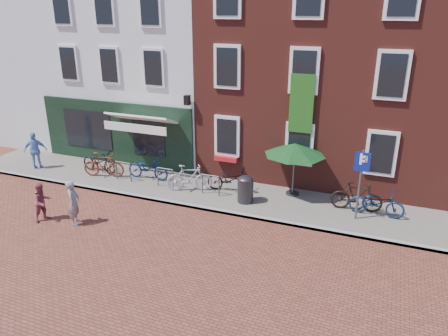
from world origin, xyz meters
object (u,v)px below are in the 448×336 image
at_px(parking_sign, 361,173).
at_px(bicycle_1, 104,165).
at_px(bicycle_2, 148,168).
at_px(bicycle_3, 189,178).
at_px(cafe_person, 35,150).
at_px(woman, 74,203).
at_px(bicycle_5, 357,196).
at_px(bicycle_0, 99,161).
at_px(bicycle_6, 377,203).
at_px(litter_bin, 245,188).
at_px(boy, 43,202).
at_px(bicycle_4, 230,180).
at_px(parasol, 295,147).

xyz_separation_m(parking_sign, bicycle_1, (-10.49, 0.06, -1.15)).
distance_m(bicycle_2, bicycle_3, 2.22).
bearing_deg(cafe_person, woman, 108.63).
bearing_deg(bicycle_2, woman, 173.34).
xyz_separation_m(bicycle_3, bicycle_5, (6.34, 0.60, 0.00)).
height_order(bicycle_0, bicycle_6, same).
bearing_deg(bicycle_6, woman, 115.07).
height_order(litter_bin, boy, boy).
distance_m(bicycle_0, bicycle_1, 0.67).
bearing_deg(bicycle_4, boy, 122.74).
xyz_separation_m(parasol, bicycle_0, (-8.53, -0.76, -1.46)).
xyz_separation_m(litter_bin, boy, (-6.09, -3.78, 0.03)).
relative_size(parking_sign, parasol, 1.07).
relative_size(woman, boy, 1.14).
relative_size(cafe_person, bicycle_6, 0.90).
height_order(cafe_person, bicycle_0, cafe_person).
bearing_deg(bicycle_4, woman, 128.94).
bearing_deg(bicycle_6, cafe_person, 94.01).
bearing_deg(bicycle_3, bicycle_0, 62.08).
xyz_separation_m(parking_sign, boy, (-10.09, -3.88, -1.09)).
bearing_deg(boy, bicycle_3, -26.85).
bearing_deg(bicycle_6, bicycle_4, 90.14).
xyz_separation_m(woman, cafe_person, (-5.06, 3.50, 0.15)).
bearing_deg(bicycle_5, bicycle_2, 85.68).
relative_size(litter_bin, parasol, 0.47).
xyz_separation_m(parasol, boy, (-7.59, -5.09, -1.35)).
height_order(bicycle_4, bicycle_6, same).
bearing_deg(bicycle_1, woman, -171.04).
bearing_deg(bicycle_4, bicycle_0, 83.48).
bearing_deg(parking_sign, bicycle_1, 179.67).
distance_m(woman, bicycle_0, 4.66).
relative_size(litter_bin, bicycle_4, 0.59).
bearing_deg(bicycle_1, boy, 171.76).
xyz_separation_m(litter_bin, parking_sign, (4.00, 0.10, 1.12)).
bearing_deg(bicycle_1, bicycle_6, -101.66).
distance_m(bicycle_2, bicycle_5, 8.51).
distance_m(woman, bicycle_3, 4.52).
xyz_separation_m(litter_bin, woman, (-4.90, -3.59, 0.12)).
relative_size(bicycle_0, bicycle_3, 1.03).
bearing_deg(bicycle_1, parasol, -95.83).
bearing_deg(bicycle_6, parking_sign, 131.02).
height_order(parking_sign, cafe_person, parking_sign).
distance_m(bicycle_1, bicycle_4, 5.63).
bearing_deg(parasol, bicycle_1, -171.80).
xyz_separation_m(parking_sign, bicycle_0, (-11.03, 0.45, -1.20)).
xyz_separation_m(boy, bicycle_4, (5.21, 4.50, -0.11)).
distance_m(parasol, bicycle_1, 8.19).
xyz_separation_m(boy, cafe_person, (-3.87, 3.69, 0.25)).
bearing_deg(parasol, bicycle_3, -163.78).
relative_size(woman, bicycle_4, 0.85).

